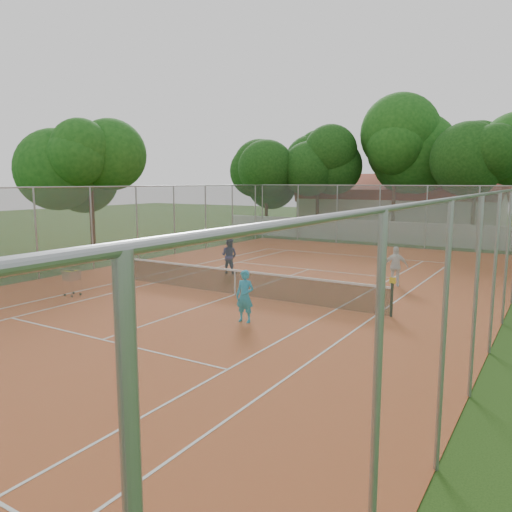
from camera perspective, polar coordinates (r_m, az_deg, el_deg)
The scene contains 12 objects.
ground at distance 18.89m, azimuth -2.40°, elevation -4.48°, with size 120.00×120.00×0.00m, color #1B360E.
court_pad at distance 18.89m, azimuth -2.40°, elevation -4.45°, with size 18.00×34.00×0.02m, color #BC5024.
court_lines at distance 18.88m, azimuth -2.40°, elevation -4.41°, with size 10.98×23.78×0.01m, color white.
tennis_net at distance 18.78m, azimuth -2.41°, elevation -2.96°, with size 11.88×0.10×0.98m, color black.
perimeter_fence at distance 18.54m, azimuth -2.43°, elevation 1.56°, with size 18.00×34.00×4.00m, color slate.
boundary_wall at distance 35.93m, azimuth 14.83°, elevation 2.64°, with size 26.00×0.30×1.50m, color white.
clubhouse at distance 45.97m, azimuth 16.16°, elevation 5.62°, with size 16.40×9.00×4.40m, color beige.
tropical_trees at distance 38.65m, azimuth 16.38°, elevation 9.28°, with size 29.00×19.00×10.00m, color black.
player_near at distance 15.08m, azimuth -1.28°, elevation -4.61°, with size 0.58×0.38×1.59m, color #1792C4.
player_far_left at distance 23.09m, azimuth -3.08°, elevation 0.02°, with size 0.80×0.62×1.64m, color #22194B.
player_far_right at distance 21.00m, azimuth 15.69°, elevation -1.15°, with size 0.95×0.40×1.63m, color white.
ball_hopper at distance 19.73m, azimuth -20.29°, elevation -2.82°, with size 0.51×0.51×1.06m, color silver.
Camera 1 is at (10.32, -15.24, 4.24)m, focal length 35.00 mm.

